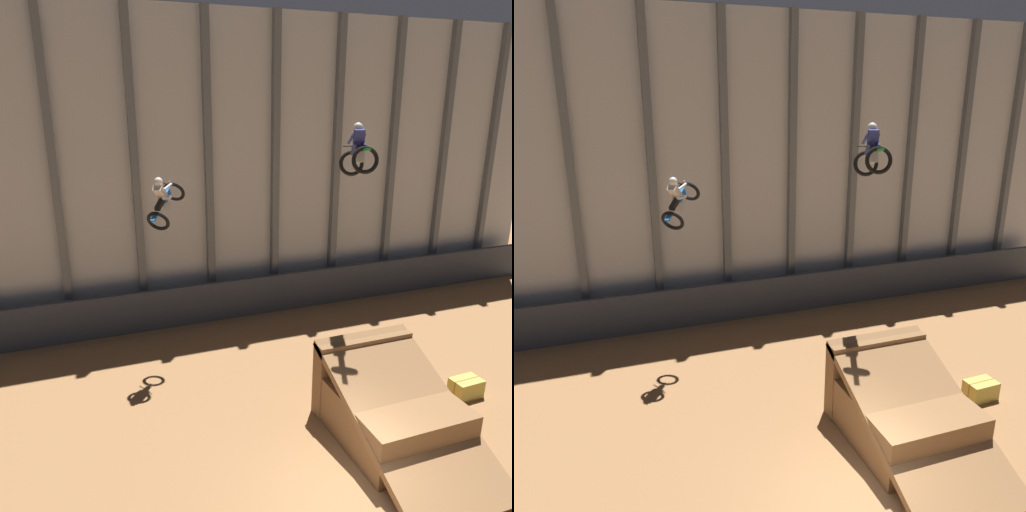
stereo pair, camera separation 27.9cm
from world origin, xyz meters
TOP-DOWN VIEW (x-y plane):
  - ground_plane at (0.00, 0.00)m, footprint 60.00×60.00m
  - arena_back_wall at (0.00, 11.31)m, footprint 32.00×0.40m
  - lower_barrier at (0.00, 10.41)m, footprint 31.36×0.20m
  - dirt_ramp at (2.24, 1.96)m, footprint 2.89×4.89m
  - rider_bike_left_air at (-2.36, 7.71)m, footprint 1.58×1.78m
  - rider_bike_right_air at (2.53, 4.63)m, footprint 1.16×1.78m
  - hay_bale_trackside at (5.48, 2.57)m, footprint 0.92×0.63m

SIDE VIEW (x-z plane):
  - ground_plane at x=0.00m, z-range 0.00..0.00m
  - hay_bale_trackside at x=5.48m, z-range -0.01..0.57m
  - dirt_ramp at x=2.24m, z-range -0.38..1.98m
  - lower_barrier at x=0.00m, z-range 0.00..1.60m
  - rider_bike_left_air at x=-2.36m, z-range 4.71..6.41m
  - arena_back_wall at x=0.00m, z-range 0.00..11.75m
  - rider_bike_right_air at x=2.53m, z-range 6.34..7.91m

